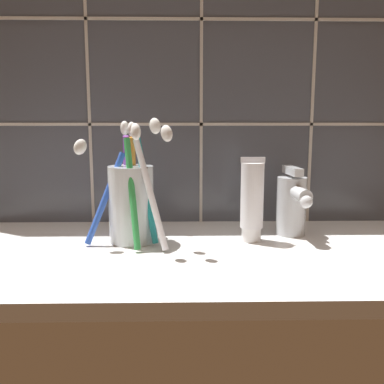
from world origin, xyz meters
The scene contains 5 objects.
sink_counter centered at (0.00, 0.00, 1.00)cm, with size 75.64×34.38×2.00cm, color white.
tile_wall_backsplash centered at (0.01, 17.44, 25.07)cm, with size 85.64×1.72×50.12cm.
toothbrush_cup centered at (-8.74, 4.13, 8.41)cm, with size 14.63×13.26×18.24cm.
toothpaste_tube centered at (8.88, 4.29, 8.15)cm, with size 3.53×3.36×12.50cm.
sink_faucet centered at (15.64, 7.29, 7.13)cm, with size 4.50×10.06×10.69cm.
Camera 1 is at (-1.16, -57.04, 19.90)cm, focal length 40.00 mm.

